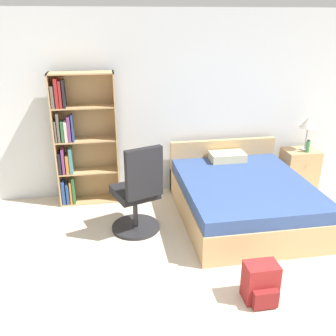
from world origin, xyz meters
TOP-DOWN VIEW (x-y plane):
  - wall_back at (0.00, 3.23)m, footprint 9.00×0.06m
  - bookshelf at (-1.55, 2.98)m, footprint 0.84×0.27m
  - bed at (0.55, 2.19)m, footprint 1.60×1.97m
  - office_chair at (-0.83, 2.00)m, footprint 0.62×0.68m
  - nightstand at (1.75, 2.93)m, footprint 0.52×0.41m
  - table_lamp at (1.80, 2.93)m, footprint 0.25×0.25m
  - water_bottle at (1.78, 2.83)m, footprint 0.06×0.06m
  - backpack_red at (0.17, 0.61)m, footprint 0.31×0.28m

SIDE VIEW (x-z plane):
  - backpack_red at x=0.17m, z-range -0.01..0.38m
  - bed at x=0.55m, z-range -0.12..0.67m
  - nightstand at x=1.75m, z-range 0.00..0.61m
  - office_chair at x=-0.83m, z-range -0.07..1.08m
  - water_bottle at x=1.78m, z-range 0.60..0.79m
  - bookshelf at x=-1.55m, z-range -0.01..1.82m
  - table_lamp at x=1.80m, z-range 0.76..1.27m
  - wall_back at x=0.00m, z-range 0.00..2.60m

